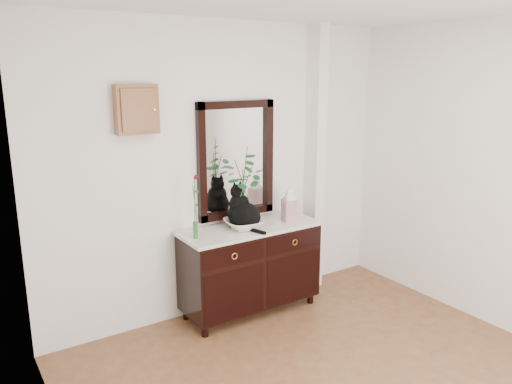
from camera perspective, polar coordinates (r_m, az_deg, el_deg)
wall_back at (r=4.66m, az=-3.39°, el=2.49°), size 3.60×0.04×2.70m
pilaster at (r=5.16m, az=6.74°, el=3.51°), size 0.12×0.20×2.70m
sideboard at (r=4.76m, az=-0.67°, el=-8.28°), size 1.33×0.52×0.82m
wall_mirror at (r=4.68m, az=-2.26°, el=3.67°), size 0.80×0.06×1.10m
key_cabinet at (r=4.19m, az=-13.49°, el=9.16°), size 0.35×0.10×0.40m
cat at (r=4.52m, az=-1.39°, el=-1.69°), size 0.38×0.43×0.41m
lotus_bowl at (r=4.56m, az=-1.38°, el=-3.67°), size 0.38×0.38×0.09m
vase_branches at (r=4.47m, az=-1.41°, el=0.68°), size 0.47×0.47×0.75m
bud_vase_rose at (r=4.26m, az=-7.01°, el=-1.66°), size 0.09×0.09×0.57m
ginger_jar at (r=4.78m, az=3.84°, el=-1.37°), size 0.15×0.15×0.33m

